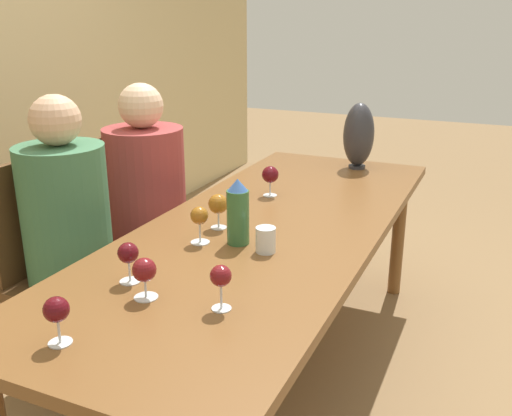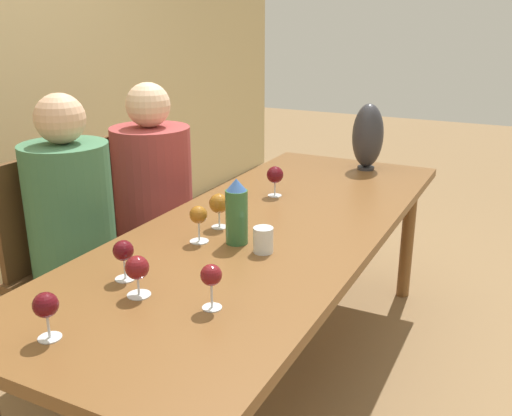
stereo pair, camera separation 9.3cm
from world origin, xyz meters
name	(u,v)px [view 2 (the right image)]	position (x,y,z in m)	size (l,w,h in m)	color
ground_plane	(267,381)	(0.00, 0.00, 0.00)	(14.00, 14.00, 0.00)	olive
dining_table	(268,241)	(0.00, 0.00, 0.66)	(2.36, 0.88, 0.73)	brown
water_bottle	(237,212)	(-0.22, 0.02, 0.85)	(0.08, 0.08, 0.24)	#336638
water_tumbler	(263,240)	(-0.26, -0.11, 0.78)	(0.07, 0.07, 0.09)	silver
vase	(368,136)	(1.00, -0.10, 0.91)	(0.16, 0.16, 0.35)	#2D2D33
wine_glass_0	(46,306)	(-1.01, 0.14, 0.82)	(0.07, 0.07, 0.13)	silver
wine_glass_1	(275,175)	(0.35, 0.13, 0.83)	(0.08, 0.08, 0.14)	silver
wine_glass_2	(198,216)	(-0.28, 0.15, 0.83)	(0.07, 0.07, 0.14)	silver
wine_glass_3	(123,252)	(-0.65, 0.19, 0.82)	(0.07, 0.07, 0.13)	silver
wine_glass_4	(211,277)	(-0.68, -0.15, 0.83)	(0.06, 0.06, 0.13)	silver
wine_glass_5	(137,269)	(-0.72, 0.08, 0.82)	(0.07, 0.07, 0.13)	silver
wine_glass_6	(219,204)	(-0.11, 0.15, 0.83)	(0.08, 0.08, 0.14)	silver
chair_near	(63,263)	(-0.30, 0.82, 0.52)	(0.44, 0.44, 0.96)	brown
chair_far	(144,223)	(0.26, 0.82, 0.52)	(0.44, 0.44, 0.96)	brown
person_near	(75,234)	(-0.30, 0.73, 0.66)	(0.35, 0.35, 1.24)	#2D2D38
person_far	(157,200)	(0.26, 0.73, 0.65)	(0.38, 0.38, 1.22)	#2D2D38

